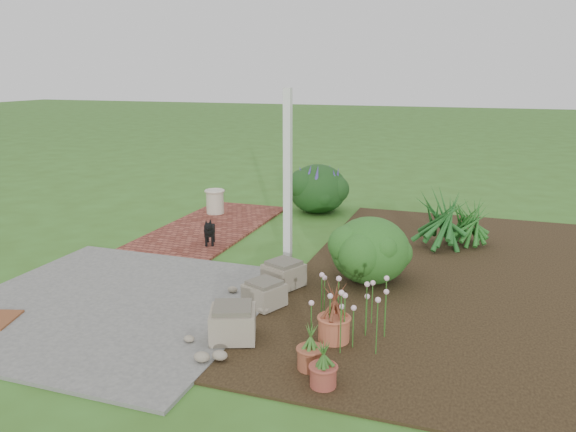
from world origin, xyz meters
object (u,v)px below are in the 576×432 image
(stone_trough_near, at_px, (233,324))
(cream_ceramic_urn, at_px, (215,202))
(black_dog, at_px, (209,230))
(evergreen_shrub, at_px, (370,248))

(stone_trough_near, distance_m, cream_ceramic_urn, 5.34)
(black_dog, bearing_deg, stone_trough_near, -80.40)
(evergreen_shrub, bearing_deg, cream_ceramic_urn, 143.86)
(black_dog, height_order, evergreen_shrub, evergreen_shrub)
(black_dog, distance_m, cream_ceramic_urn, 2.07)
(stone_trough_near, bearing_deg, black_dog, 121.07)
(stone_trough_near, bearing_deg, cream_ceramic_urn, 118.32)
(cream_ceramic_urn, bearing_deg, stone_trough_near, -61.68)
(stone_trough_near, relative_size, black_dog, 1.01)
(cream_ceramic_urn, distance_m, evergreen_shrub, 4.37)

